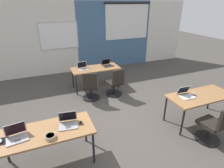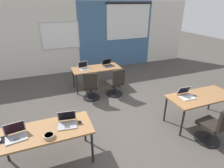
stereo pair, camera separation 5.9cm
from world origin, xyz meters
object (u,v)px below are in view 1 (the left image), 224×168
object	(u,v)px
chair_far_right	(115,84)
laptop_near_left_end	(17,135)
desk_far_center	(96,70)
snack_bowl	(50,136)
laptop_near_right_inner	(186,94)
laptop_near_left_inner	(68,122)
mouse_near_right_inner	(194,94)
laptop_far_right	(107,65)
desk_near_left	(47,134)
chair_near_right_inner	(214,127)
mouse_near_left_inner	(81,122)
desk_near_right	(200,97)
chair_far_left	(91,88)
mouse_near_left_end	(0,141)
laptop_far_left	(83,68)

from	to	relation	value
chair_far_right	laptop_near_left_end	distance (m)	3.30
desk_far_center	snack_bowl	distance (m)	3.46
laptop_near_right_inner	snack_bowl	world-z (taller)	laptop_near_right_inner
laptop_near_left_end	laptop_near_left_inner	bearing A→B (deg)	-5.86
mouse_near_right_inner	laptop_near_left_end	bearing A→B (deg)	-178.63
laptop_far_right	mouse_near_right_inner	world-z (taller)	laptop_far_right
desk_far_center	laptop_near_left_inner	bearing A→B (deg)	-116.30
desk_near_left	chair_far_right	world-z (taller)	chair_far_right
mouse_near_right_inner	chair_near_right_inner	xyz separation A→B (m)	(-0.16, -0.79, -0.36)
chair_far_right	laptop_near_left_inner	world-z (taller)	laptop_near_left_inner
mouse_near_left_inner	snack_bowl	world-z (taller)	snack_bowl
laptop_near_left_inner	snack_bowl	distance (m)	0.41
desk_near_right	chair_far_left	world-z (taller)	chair_far_left
desk_near_left	laptop_near_left_end	size ratio (longest dim) A/B	4.37
desk_near_right	laptop_near_right_inner	bearing A→B (deg)	164.85
chair_far_left	laptop_near_left_end	distance (m)	2.75
laptop_near_left_end	mouse_near_right_inner	distance (m)	3.83
mouse_near_right_inner	mouse_near_left_inner	world-z (taller)	same
laptop_near_right_inner	desk_near_right	bearing A→B (deg)	-12.30
desk_near_left	chair_far_left	xyz separation A→B (m)	(1.34, 2.04, -0.28)
chair_far_right	laptop_near_left_inner	size ratio (longest dim) A/B	2.51
chair_far_right	laptop_near_left_end	size ratio (longest dim) A/B	2.51
laptop_near_left_end	desk_near_right	bearing A→B (deg)	-8.45
desk_near_right	laptop_far_right	size ratio (longest dim) A/B	4.35
laptop_near_left_inner	chair_near_right_inner	bearing A→B (deg)	-6.57
laptop_near_left_end	mouse_near_right_inner	world-z (taller)	laptop_near_left_end
laptop_near_right_inner	mouse_near_right_inner	distance (m)	0.24
laptop_near_left_inner	chair_far_left	bearing A→B (deg)	72.33
desk_near_right	mouse_near_left_end	world-z (taller)	mouse_near_left_end
chair_far_left	laptop_near_right_inner	bearing A→B (deg)	148.31
desk_near_left	snack_bowl	world-z (taller)	snack_bowl
chair_near_right_inner	snack_bowl	distance (m)	3.22
chair_far_left	chair_near_right_inner	world-z (taller)	same
desk_near_left	desk_near_right	size ratio (longest dim) A/B	1.00
mouse_near_left_inner	chair_far_right	bearing A→B (deg)	52.81
chair_far_right	snack_bowl	xyz separation A→B (m)	(-2.08, -2.22, 0.38)
desk_near_right	laptop_near_left_end	size ratio (longest dim) A/B	4.37
desk_near_left	mouse_near_left_inner	size ratio (longest dim) A/B	15.77
mouse_near_right_inner	laptop_far_left	bearing A→B (deg)	126.36
laptop_far_right	laptop_near_left_end	xyz separation A→B (m)	(-2.64, -2.85, 0.00)
chair_near_right_inner	mouse_near_left_inner	world-z (taller)	chair_near_right_inner
desk_near_right	mouse_near_left_inner	distance (m)	2.90
laptop_near_right_inner	chair_far_left	bearing A→B (deg)	135.58
desk_near_right	laptop_far_left	world-z (taller)	laptop_far_left
mouse_near_right_inner	snack_bowl	world-z (taller)	snack_bowl
desk_near_left	chair_near_right_inner	distance (m)	3.30
laptop_far_right	desk_far_center	bearing A→B (deg)	178.89
desk_near_left	chair_far_right	distance (m)	2.95
mouse_near_left_end	laptop_far_left	bearing A→B (deg)	54.51
chair_far_right	mouse_near_right_inner	world-z (taller)	chair_far_right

